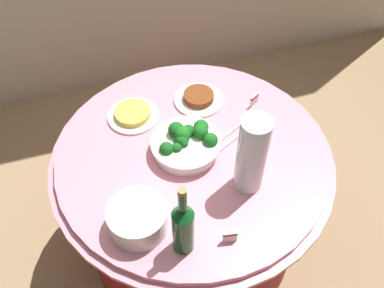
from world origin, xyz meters
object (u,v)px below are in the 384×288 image
object	(u,v)px
plate_stack	(138,219)
broccoli_bowl	(186,143)
decorative_fruit_vase	(251,156)
food_plate_stir_fry	(199,98)
label_placard_mid	(230,237)
wine_bottle	(183,226)
serving_tongs	(231,136)
food_plate_fried_egg	(133,114)
label_placard_front	(254,99)

from	to	relation	value
plate_stack	broccoli_bowl	bearing A→B (deg)	47.26
plate_stack	decorative_fruit_vase	size ratio (longest dim) A/B	0.62
broccoli_bowl	plate_stack	distance (m)	0.38
food_plate_stir_fry	label_placard_mid	bearing A→B (deg)	-99.14
label_placard_mid	decorative_fruit_vase	bearing A→B (deg)	54.25
food_plate_stir_fry	label_placard_mid	xyz separation A→B (m)	(-0.11, -0.69, 0.01)
broccoli_bowl	wine_bottle	bearing A→B (deg)	-108.03
decorative_fruit_vase	serving_tongs	size ratio (longest dim) A/B	2.09
decorative_fruit_vase	food_plate_stir_fry	xyz separation A→B (m)	(-0.04, 0.48, -0.14)
wine_bottle	serving_tongs	world-z (taller)	wine_bottle
broccoli_bowl	plate_stack	size ratio (longest dim) A/B	1.33
serving_tongs	food_plate_stir_fry	distance (m)	0.25
plate_stack	food_plate_stir_fry	world-z (taller)	plate_stack
broccoli_bowl	plate_stack	xyz separation A→B (m)	(-0.26, -0.28, 0.00)
label_placard_mid	food_plate_fried_egg	bearing A→B (deg)	105.62
serving_tongs	plate_stack	bearing A→B (deg)	-147.36
broccoli_bowl	label_placard_front	size ratio (longest dim) A/B	5.09
decorative_fruit_vase	label_placard_front	distance (m)	0.45
serving_tongs	food_plate_fried_egg	size ratio (longest dim) A/B	0.74
broccoli_bowl	food_plate_stir_fry	bearing A→B (deg)	62.34
broccoli_bowl	label_placard_front	xyz separation A→B (m)	(0.36, 0.16, -0.02)
label_placard_front	serving_tongs	bearing A→B (deg)	-137.05
broccoli_bowl	wine_bottle	xyz separation A→B (m)	(-0.13, -0.40, 0.08)
label_placard_front	broccoli_bowl	bearing A→B (deg)	-155.66
serving_tongs	food_plate_stir_fry	world-z (taller)	food_plate_stir_fry
broccoli_bowl	food_plate_stir_fry	world-z (taller)	broccoli_bowl
food_plate_stir_fry	plate_stack	bearing A→B (deg)	-126.25
serving_tongs	label_placard_mid	distance (m)	0.48
serving_tongs	label_placard_front	bearing A→B (deg)	42.95
broccoli_bowl	food_plate_fried_egg	size ratio (longest dim) A/B	1.27
food_plate_fried_egg	label_placard_mid	world-z (taller)	label_placard_mid
broccoli_bowl	decorative_fruit_vase	distance (m)	0.31
food_plate_fried_egg	label_placard_front	bearing A→B (deg)	-9.03
label_placard_front	label_placard_mid	distance (m)	0.69
plate_stack	food_plate_fried_egg	bearing A→B (deg)	79.83
broccoli_bowl	serving_tongs	xyz separation A→B (m)	(0.20, 0.01, -0.04)
plate_stack	label_placard_mid	bearing A→B (deg)	-27.76
serving_tongs	food_plate_fried_egg	distance (m)	0.43
plate_stack	label_placard_front	size ratio (longest dim) A/B	3.82
wine_bottle	label_placard_front	xyz separation A→B (m)	(0.49, 0.57, -0.10)
decorative_fruit_vase	label_placard_front	world-z (taller)	decorative_fruit_vase
food_plate_fried_egg	label_placard_front	xyz separation A→B (m)	(0.53, -0.08, 0.02)
plate_stack	food_plate_fried_egg	world-z (taller)	plate_stack
decorative_fruit_vase	label_placard_mid	size ratio (longest dim) A/B	6.18
serving_tongs	label_placard_front	distance (m)	0.22
decorative_fruit_vase	label_placard_mid	bearing A→B (deg)	-125.75
decorative_fruit_vase	plate_stack	bearing A→B (deg)	-172.22
plate_stack	decorative_fruit_vase	bearing A→B (deg)	7.78
broccoli_bowl	label_placard_mid	xyz separation A→B (m)	(0.02, -0.43, -0.02)
plate_stack	wine_bottle	world-z (taller)	wine_bottle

